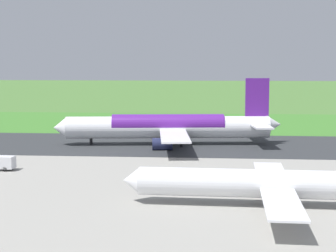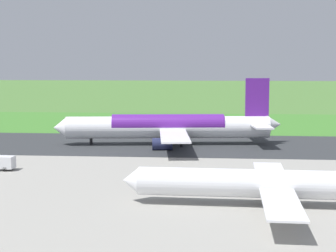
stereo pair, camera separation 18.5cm
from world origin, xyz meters
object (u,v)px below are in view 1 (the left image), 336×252
(airliner_main, at_px, (170,127))
(traffic_cone_orange, at_px, (105,124))
(airliner_parked_mid, at_px, (272,183))
(service_truck_baggage, at_px, (0,163))
(no_stopping_sign, at_px, (120,122))

(airliner_main, height_order, traffic_cone_orange, airliner_main)
(airliner_parked_mid, distance_m, traffic_cone_orange, 99.43)
(service_truck_baggage, bearing_deg, traffic_cone_orange, -94.48)
(airliner_parked_mid, bearing_deg, airliner_main, -71.13)
(airliner_parked_mid, distance_m, no_stopping_sign, 93.61)
(service_truck_baggage, relative_size, traffic_cone_orange, 10.69)
(traffic_cone_orange, bearing_deg, airliner_main, 121.81)
(airliner_main, distance_m, service_truck_baggage, 43.38)
(airliner_main, xyz_separation_m, service_truck_baggage, (28.47, 32.59, -2.95))
(traffic_cone_orange, bearing_deg, no_stopping_sign, 143.07)
(airliner_parked_mid, xyz_separation_m, service_truck_baggage, (46.70, -20.73, -1.87))
(airliner_main, xyz_separation_m, airliner_parked_mid, (-18.23, 53.32, -1.08))
(airliner_main, height_order, no_stopping_sign, airliner_main)
(airliner_main, xyz_separation_m, traffic_cone_orange, (23.01, -37.11, -4.08))
(airliner_parked_mid, height_order, traffic_cone_orange, airliner_parked_mid)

